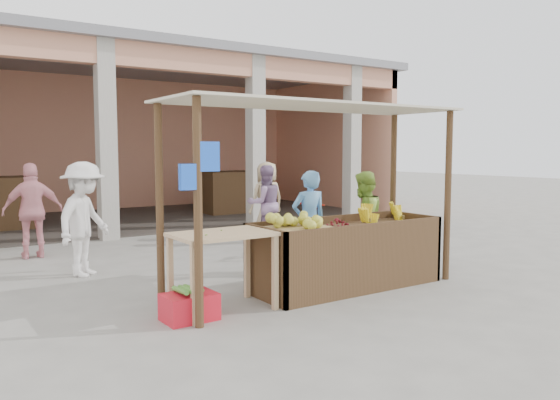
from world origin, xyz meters
TOP-DOWN VIEW (x-y plane):
  - ground at (0.00, 0.00)m, footprint 60.00×60.00m
  - market_building at (0.05, 8.93)m, footprint 14.40×6.40m
  - fruit_stall at (0.50, 0.00)m, footprint 2.60×0.95m
  - stall_awning at (-0.01, 0.06)m, footprint 4.09×1.35m
  - banana_heap at (1.16, 0.03)m, footprint 1.07×0.58m
  - melon_tray at (-0.30, -0.03)m, footprint 0.82×0.71m
  - berry_heap at (0.32, -0.01)m, footprint 0.40×0.33m
  - side_table at (-1.36, -0.04)m, footprint 1.11×0.75m
  - papaya_pile at (-1.36, -0.04)m, footprint 0.70×0.40m
  - red_crate at (-1.84, -0.17)m, footprint 0.56×0.41m
  - plantain_bundle at (-1.84, -0.17)m, footprint 0.46×0.32m
  - produce_sacks at (2.95, 5.39)m, footprint 0.84×0.52m
  - vendor_blue at (0.59, 0.95)m, footprint 0.66×0.52m
  - vendor_green at (1.48, 0.75)m, footprint 0.87×0.72m
  - motorcycle at (1.30, 2.29)m, footprint 0.99×1.81m
  - shopper_a at (-2.23, 2.58)m, footprint 1.23×1.20m
  - shopper_b at (-2.61, 4.41)m, footprint 1.03×0.59m
  - shopper_c at (1.89, 4.18)m, footprint 0.84×0.55m
  - shopper_f at (1.52, 3.67)m, footprint 0.87×0.58m

SIDE VIEW (x-z plane):
  - ground at x=0.00m, z-range 0.00..0.00m
  - red_crate at x=-1.84m, z-range 0.00..0.29m
  - produce_sacks at x=2.95m, z-range 0.00..0.64m
  - plantain_bundle at x=-1.84m, z-range 0.29..0.38m
  - fruit_stall at x=0.50m, z-range 0.00..0.80m
  - motorcycle at x=1.30m, z-range 0.00..0.90m
  - side_table at x=-1.36m, z-range 0.30..1.20m
  - vendor_green at x=1.48m, z-range 0.00..1.57m
  - vendor_blue at x=0.59m, z-range 0.00..1.62m
  - shopper_f at x=1.52m, z-range 0.00..1.66m
  - shopper_b at x=-2.61m, z-range 0.00..1.71m
  - berry_heap at x=0.32m, z-range 0.80..0.93m
  - shopper_c at x=1.89m, z-range 0.00..1.74m
  - shopper_a at x=-2.23m, z-range 0.00..1.78m
  - banana_heap at x=1.16m, z-range 0.80..0.99m
  - melon_tray at x=-0.30m, z-range 0.79..1.01m
  - papaya_pile at x=-1.36m, z-range 0.89..1.09m
  - stall_awning at x=-0.01m, z-range 0.78..3.17m
  - market_building at x=0.05m, z-range 0.60..4.80m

